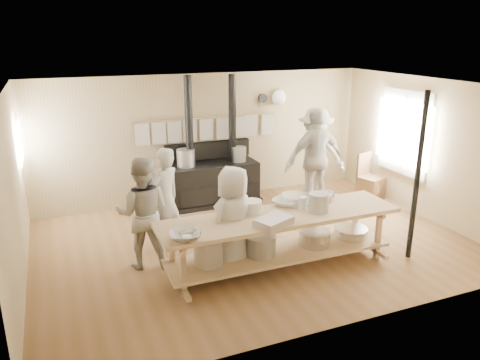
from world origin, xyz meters
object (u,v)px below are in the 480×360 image
at_px(prep_table, 279,236).
at_px(cook_center, 233,220).
at_px(cook_left, 143,213).
at_px(stove, 212,179).
at_px(cook_right, 316,158).
at_px(chair, 370,186).
at_px(cook_far_left, 165,201).
at_px(cook_by_window, 315,155).
at_px(roasting_pan, 274,222).

xyz_separation_m(prep_table, cook_center, (-0.65, 0.17, 0.28)).
relative_size(prep_table, cook_left, 2.13).
bearing_deg(cook_center, stove, -126.29).
xyz_separation_m(cook_right, chair, (1.28, -0.11, -0.70)).
relative_size(stove, cook_right, 1.32).
bearing_deg(chair, cook_far_left, 170.06).
bearing_deg(prep_table, cook_by_window, 50.02).
distance_m(cook_far_left, chair, 4.65).
relative_size(cook_center, roasting_pan, 3.21).
distance_m(stove, cook_center, 2.93).
xyz_separation_m(cook_by_window, roasting_pan, (-2.28, -2.74, -0.06)).
xyz_separation_m(stove, roasting_pan, (-0.25, -3.33, 0.38)).
height_order(cook_far_left, cook_center, cook_far_left).
distance_m(prep_table, cook_center, 0.73).
bearing_deg(cook_right, cook_center, 34.72).
bearing_deg(chair, cook_by_window, 139.93).
distance_m(stove, cook_far_left, 2.30).
distance_m(cook_right, cook_by_window, 0.35).
height_order(cook_left, roasting_pan, cook_left).
bearing_deg(cook_center, cook_by_window, -163.40).
relative_size(cook_center, cook_right, 0.81).
xyz_separation_m(cook_left, roasting_pan, (1.57, -1.16, 0.06)).
bearing_deg(cook_left, prep_table, 173.07).
xyz_separation_m(cook_right, cook_by_window, (0.16, 0.31, -0.02)).
height_order(stove, roasting_pan, stove).
relative_size(stove, prep_table, 0.72).
relative_size(cook_left, cook_right, 0.86).
height_order(stove, chair, stove).
height_order(cook_left, cook_by_window, cook_by_window).
distance_m(cook_by_window, roasting_pan, 3.56).
height_order(prep_table, cook_by_window, cook_by_window).
bearing_deg(stove, chair, -17.88).
height_order(cook_center, cook_right, cook_right).
bearing_deg(cook_left, cook_by_window, -139.77).
height_order(cook_far_left, chair, cook_far_left).
height_order(stove, cook_by_window, stove).
xyz_separation_m(cook_left, cook_right, (3.69, 1.27, 0.14)).
bearing_deg(cook_far_left, stove, -160.69).
distance_m(cook_far_left, cook_by_window, 3.63).
bearing_deg(cook_by_window, cook_right, -99.14).
bearing_deg(roasting_pan, cook_center, 129.16).
bearing_deg(stove, cook_right, -25.94).
relative_size(prep_table, chair, 3.72).
bearing_deg(cook_left, chair, -148.94).
relative_size(cook_right, chair, 2.04).
relative_size(cook_far_left, cook_right, 0.86).
distance_m(stove, prep_table, 3.02).
height_order(cook_far_left, cook_left, cook_far_left).
bearing_deg(cook_by_window, cook_left, -139.95).
xyz_separation_m(cook_center, chair, (3.80, 1.83, -0.51)).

